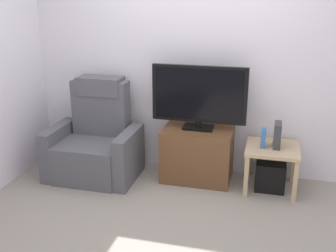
# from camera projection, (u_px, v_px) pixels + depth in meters

# --- Properties ---
(ground_plane) EXTENTS (6.40, 6.40, 0.00)m
(ground_plane) POSITION_uv_depth(u_px,v_px,m) (169.00, 214.00, 3.85)
(ground_plane) COLOR gray
(wall_back) EXTENTS (6.40, 0.06, 2.60)m
(wall_back) POSITION_uv_depth(u_px,v_px,m) (194.00, 57.00, 4.47)
(wall_back) COLOR silver
(wall_back) RESTS_ON ground
(tv_stand) EXTENTS (0.75, 0.50, 0.58)m
(tv_stand) POSITION_uv_depth(u_px,v_px,m) (197.00, 154.00, 4.48)
(tv_stand) COLOR brown
(tv_stand) RESTS_ON ground
(television) EXTENTS (1.01, 0.20, 0.69)m
(television) POSITION_uv_depth(u_px,v_px,m) (199.00, 96.00, 4.28)
(television) COLOR black
(television) RESTS_ON tv_stand
(recliner_armchair) EXTENTS (0.98, 0.78, 1.08)m
(recliner_armchair) POSITION_uv_depth(u_px,v_px,m) (95.00, 143.00, 4.57)
(recliner_armchair) COLOR #515156
(recliner_armchair) RESTS_ON ground
(side_table) EXTENTS (0.54, 0.54, 0.47)m
(side_table) POSITION_uv_depth(u_px,v_px,m) (272.00, 154.00, 4.22)
(side_table) COLOR tan
(side_table) RESTS_ON ground
(subwoofer_box) EXTENTS (0.30, 0.30, 0.30)m
(subwoofer_box) POSITION_uv_depth(u_px,v_px,m) (270.00, 175.00, 4.30)
(subwoofer_box) COLOR black
(subwoofer_box) RESTS_ON ground
(book_upright) EXTENTS (0.05, 0.12, 0.19)m
(book_upright) POSITION_uv_depth(u_px,v_px,m) (263.00, 138.00, 4.17)
(book_upright) COLOR #3366B2
(book_upright) RESTS_ON side_table
(game_console) EXTENTS (0.07, 0.20, 0.26)m
(game_console) POSITION_uv_depth(u_px,v_px,m) (277.00, 135.00, 4.16)
(game_console) COLOR #333338
(game_console) RESTS_ON side_table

